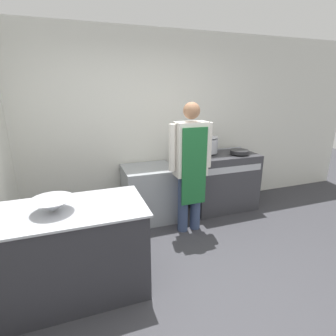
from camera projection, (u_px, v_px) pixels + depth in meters
ground_plane at (202, 300)px, 2.43m from camera, size 14.00×14.00×0.00m
wall_back at (142, 126)px, 3.93m from camera, size 8.00×0.05×2.70m
prep_counter at (75, 251)px, 2.43m from camera, size 1.31×0.75×0.87m
stove at (222, 181)px, 4.23m from camera, size 1.03×0.62×0.92m
fridge_unit at (149, 193)px, 3.87m from camera, size 0.72×0.64×0.80m
person_cook at (191, 162)px, 3.38m from camera, size 0.59×0.24×1.73m
mixing_bowl at (53, 205)px, 2.23m from camera, size 0.36×0.36×0.12m
stock_pot at (208, 144)px, 4.08m from camera, size 0.30×0.30×0.27m
saute_pan at (239, 152)px, 4.06m from camera, size 0.29×0.29×0.05m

